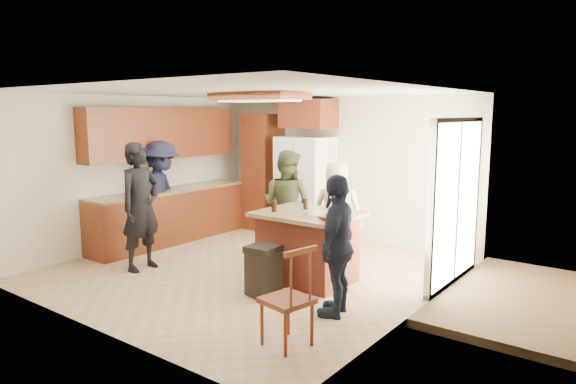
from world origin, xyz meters
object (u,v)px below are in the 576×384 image
Objects in this scene: person_behind_left at (287,205)px; person_behind_right at (337,212)px; person_front_left at (141,207)px; person_side_right at (337,245)px; refrigerator at (305,187)px; spindle_chair at (288,301)px; trash_bin at (263,270)px; person_counter at (161,194)px; kitchen_island at (308,246)px.

person_behind_left is 0.77m from person_behind_right.
person_front_left is at bearing 46.99° from person_behind_left.
person_front_left is at bearing 19.81° from person_behind_right.
refrigerator is at bearing -154.46° from person_side_right.
person_front_left is 3.26m from spindle_chair.
refrigerator is 3.17m from trash_bin.
refrigerator is (-2.37, 2.77, 0.12)m from person_side_right.
spindle_chair is (3.92, -1.72, -0.43)m from person_counter.
person_side_right is 1.01m from spindle_chair.
person_behind_left is 1.06× the size of person_side_right.
person_front_left is at bearing -174.59° from trash_bin.
person_front_left is 1.03× the size of person_counter.
person_front_left is 2.14m from person_behind_left.
person_behind_left is 1.08× the size of person_behind_right.
kitchen_island is at bearing -69.90° from person_front_left.
kitchen_island is at bearing -110.87° from person_counter.
refrigerator is 1.41× the size of kitchen_island.
person_front_left is 2.83m from person_behind_right.
person_side_right is at bearing 97.43° from person_behind_right.
refrigerator is 2.53m from kitchen_island.
kitchen_island is at bearing -54.22° from refrigerator.
refrigerator reaches higher than kitchen_island.
person_counter is 4.31m from spindle_chair.
person_front_left is 1.27m from person_counter.
trash_bin is at bearing -64.37° from refrigerator.
person_behind_right is at bearing -163.12° from person_behind_left.
person_behind_left is 1.67× the size of spindle_chair.
person_counter is at bearing 33.74° from person_front_left.
kitchen_island is at bearing 74.77° from person_behind_right.
trash_bin is 1.41m from spindle_chair.
spindle_chair is (0.96, -1.70, -0.02)m from kitchen_island.
refrigerator reaches higher than person_side_right.
person_behind_left is at bearing -42.11° from person_front_left.
refrigerator is 4.46m from spindle_chair.
refrigerator reaches higher than spindle_chair.
person_behind_right is 1.54× the size of spindle_chair.
person_front_left is at bearing -162.71° from person_counter.
person_counter is 1.38× the size of kitchen_island.
person_counter reaches higher than trash_bin.
person_counter is (-2.81, -0.96, 0.12)m from person_behind_right.
refrigerator is at bearing 122.97° from spindle_chair.
person_front_left is 2.88× the size of trash_bin.
person_front_left is at bearing 167.11° from spindle_chair.
person_counter is (-0.78, 1.00, -0.02)m from person_front_left.
kitchen_island is at bearing 81.92° from trash_bin.
person_behind_right reaches higher than kitchen_island.
person_front_left is 1.16× the size of person_side_right.
spindle_chair is at bearing -134.15° from person_counter.
person_counter is at bearing 164.25° from trash_bin.
person_front_left is 2.17m from trash_bin.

